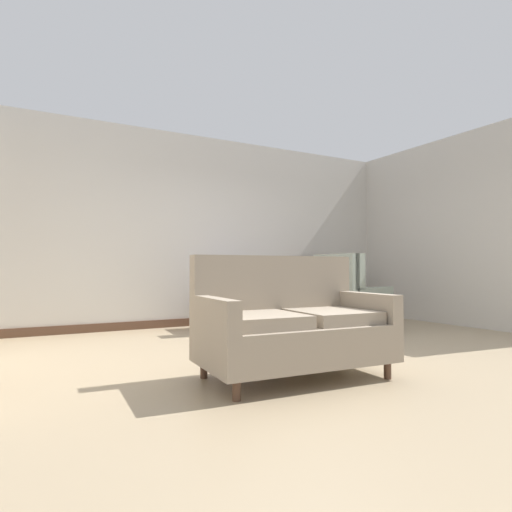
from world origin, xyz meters
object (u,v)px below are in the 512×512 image
Objects in this scene: settee at (292,326)px; armchair_near_sideboard at (349,299)px; sideboard at (320,290)px; coffee_table at (292,307)px; porcelain_vase at (296,289)px; armchair_beside_settee at (239,301)px; side_table at (317,301)px.

settee is 2.89m from armchair_near_sideboard.
settee is 4.15m from sideboard.
sideboard is at bearing -26.70° from armchair_near_sideboard.
armchair_near_sideboard is at bearing 17.88° from coffee_table.
porcelain_vase is (0.04, -0.03, 0.22)m from coffee_table.
porcelain_vase is at bearing -37.04° from coffee_table.
porcelain_vase is at bearing 103.16° from armchair_near_sideboard.
settee reaches higher than coffee_table.
armchair_beside_settee is at bearing 97.65° from porcelain_vase.
settee is 1.43× the size of armchair_near_sideboard.
side_table is (0.90, -0.66, 0.01)m from armchair_beside_settee.
armchair_near_sideboard is 0.99× the size of sideboard.
porcelain_vase is at bearing -142.24° from side_table.
armchair_beside_settee is 1.34× the size of side_table.
coffee_table is 0.23m from porcelain_vase.
armchair_beside_settee is at bearing 75.35° from settee.
porcelain_vase is 0.29× the size of armchair_near_sideboard.
sideboard is at bearing 46.00° from porcelain_vase.
armchair_beside_settee is (-0.12, 1.20, -0.00)m from coffee_table.
coffee_table is at bearing 98.88° from armchair_beside_settee.
armchair_near_sideboard reaches higher than armchair_beside_settee.
armchair_beside_settee reaches higher than porcelain_vase.
settee is at bearing 75.56° from armchair_beside_settee.
side_table is at bearing 67.99° from armchair_near_sideboard.
side_table is (1.74, 1.99, 0.02)m from settee.
armchair_near_sideboard reaches higher than settee.
side_table is 1.51m from sideboard.
armchair_beside_settee is 1.92m from sideboard.
armchair_near_sideboard is (1.26, 0.41, 0.03)m from coffee_table.
coffee_table is at bearing 101.13° from armchair_near_sideboard.
coffee_table is 1.32m from armchair_near_sideboard.
porcelain_vase is 0.29× the size of sideboard.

